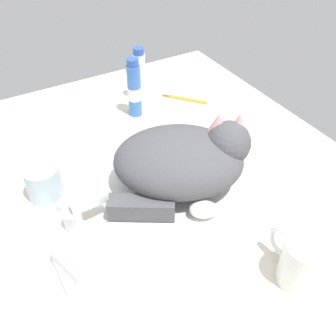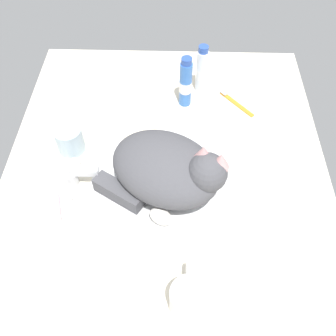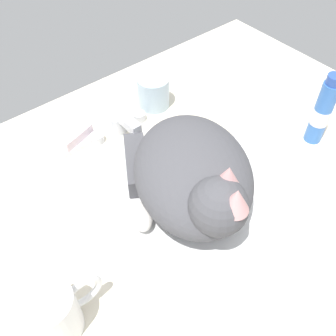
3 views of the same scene
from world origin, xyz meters
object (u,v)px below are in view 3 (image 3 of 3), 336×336
at_px(cat, 194,176).
at_px(toothpaste_bottle, 322,112).
at_px(soap_bar, 72,134).
at_px(faucet, 121,124).
at_px(rinse_cup, 153,92).
at_px(coffee_mug, 54,312).

relative_size(cat, toothpaste_bottle, 2.15).
bearing_deg(soap_bar, cat, -72.40).
bearing_deg(soap_bar, faucet, -23.10).
relative_size(rinse_cup, soap_bar, 0.97).
bearing_deg(faucet, cat, -91.63).
bearing_deg(cat, toothpaste_bottle, -7.01).
distance_m(faucet, toothpaste_bottle, 0.40).
relative_size(soap_bar, toothpaste_bottle, 0.47).
xyz_separation_m(faucet, rinse_cup, (0.11, 0.03, 0.01)).
bearing_deg(coffee_mug, rinse_cup, 36.94).
xyz_separation_m(cat, coffee_mug, (-0.29, -0.04, -0.03)).
relative_size(coffee_mug, soap_bar, 1.55).
relative_size(coffee_mug, toothpaste_bottle, 0.73).
bearing_deg(coffee_mug, cat, 8.68).
relative_size(coffee_mug, rinse_cup, 1.60).
distance_m(faucet, cat, 0.24).
relative_size(faucet, coffee_mug, 1.18).
height_order(faucet, toothpaste_bottle, toothpaste_bottle).
xyz_separation_m(coffee_mug, rinse_cup, (0.41, 0.31, -0.01)).
height_order(coffee_mug, soap_bar, coffee_mug).
height_order(cat, coffee_mug, cat).
distance_m(cat, soap_bar, 0.29).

